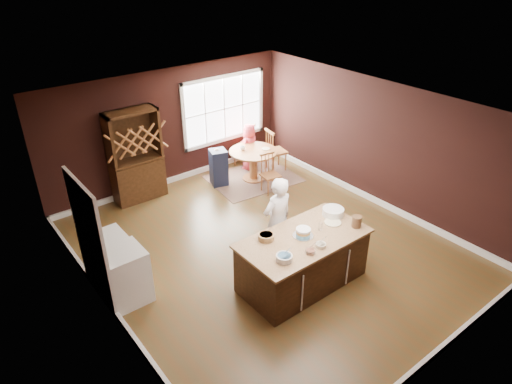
{
  "coord_description": "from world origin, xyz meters",
  "views": [
    {
      "loc": [
        -4.51,
        -5.43,
        5.1
      ],
      "look_at": [
        0.02,
        0.33,
        1.05
      ],
      "focal_mm": 32.0,
      "sensor_mm": 36.0,
      "label": 1
    }
  ],
  "objects_px": {
    "kitchen_island": "(302,261)",
    "hutch": "(136,156)",
    "layer_cake": "(303,232)",
    "high_chair": "(219,167)",
    "seated_woman": "(250,147)",
    "chair_south": "(271,174)",
    "baker": "(277,221)",
    "chair_east": "(276,149)",
    "washer": "(125,276)",
    "chair_north": "(244,145)",
    "toddler": "(219,152)",
    "dryer": "(110,258)",
    "dining_table": "(253,159)"
  },
  "relations": [
    {
      "from": "chair_north",
      "to": "washer",
      "type": "relative_size",
      "value": 1.17
    },
    {
      "from": "dining_table",
      "to": "chair_north",
      "type": "distance_m",
      "value": 0.88
    },
    {
      "from": "seated_woman",
      "to": "layer_cake",
      "type": "bearing_deg",
      "value": 41.18
    },
    {
      "from": "chair_south",
      "to": "high_chair",
      "type": "height_order",
      "value": "chair_south"
    },
    {
      "from": "chair_north",
      "to": "high_chair",
      "type": "xyz_separation_m",
      "value": [
        -1.13,
        -0.52,
        -0.09
      ]
    },
    {
      "from": "chair_north",
      "to": "high_chair",
      "type": "bearing_deg",
      "value": 3.65
    },
    {
      "from": "baker",
      "to": "hutch",
      "type": "relative_size",
      "value": 0.81
    },
    {
      "from": "dryer",
      "to": "high_chair",
      "type": "bearing_deg",
      "value": 27.31
    },
    {
      "from": "baker",
      "to": "seated_woman",
      "type": "relative_size",
      "value": 1.41
    },
    {
      "from": "kitchen_island",
      "to": "hutch",
      "type": "height_order",
      "value": "hutch"
    },
    {
      "from": "hutch",
      "to": "washer",
      "type": "xyz_separation_m",
      "value": [
        -1.63,
        -2.94,
        -0.56
      ]
    },
    {
      "from": "kitchen_island",
      "to": "toddler",
      "type": "bearing_deg",
      "value": 76.0
    },
    {
      "from": "kitchen_island",
      "to": "chair_east",
      "type": "relative_size",
      "value": 1.96
    },
    {
      "from": "washer",
      "to": "seated_woman",
      "type": "bearing_deg",
      "value": 30.32
    },
    {
      "from": "layer_cake",
      "to": "hutch",
      "type": "relative_size",
      "value": 0.16
    },
    {
      "from": "dining_table",
      "to": "seated_woman",
      "type": "bearing_deg",
      "value": 61.18
    },
    {
      "from": "chair_south",
      "to": "dryer",
      "type": "height_order",
      "value": "chair_south"
    },
    {
      "from": "kitchen_island",
      "to": "layer_cake",
      "type": "relative_size",
      "value": 6.38
    },
    {
      "from": "seated_woman",
      "to": "chair_south",
      "type": "bearing_deg",
      "value": 50.89
    },
    {
      "from": "baker",
      "to": "layer_cake",
      "type": "distance_m",
      "value": 0.71
    },
    {
      "from": "layer_cake",
      "to": "high_chair",
      "type": "distance_m",
      "value": 3.92
    },
    {
      "from": "kitchen_island",
      "to": "high_chair",
      "type": "relative_size",
      "value": 2.35
    },
    {
      "from": "chair_south",
      "to": "toddler",
      "type": "xyz_separation_m",
      "value": [
        -0.66,
        1.1,
        0.34
      ]
    },
    {
      "from": "layer_cake",
      "to": "hutch",
      "type": "bearing_deg",
      "value": 101.26
    },
    {
      "from": "washer",
      "to": "layer_cake",
      "type": "bearing_deg",
      "value": -29.15
    },
    {
      "from": "hutch",
      "to": "dryer",
      "type": "height_order",
      "value": "hutch"
    },
    {
      "from": "toddler",
      "to": "dryer",
      "type": "bearing_deg",
      "value": -152.35
    },
    {
      "from": "layer_cake",
      "to": "chair_east",
      "type": "bearing_deg",
      "value": 55.12
    },
    {
      "from": "chair_east",
      "to": "seated_woman",
      "type": "bearing_deg",
      "value": 57.57
    },
    {
      "from": "chair_north",
      "to": "washer",
      "type": "distance_m",
      "value": 5.38
    },
    {
      "from": "kitchen_island",
      "to": "chair_north",
      "type": "distance_m",
      "value": 4.8
    },
    {
      "from": "toddler",
      "to": "hutch",
      "type": "xyz_separation_m",
      "value": [
        -1.81,
        0.5,
        0.22
      ]
    },
    {
      "from": "seated_woman",
      "to": "baker",
      "type": "bearing_deg",
      "value": 37.2
    },
    {
      "from": "chair_east",
      "to": "high_chair",
      "type": "distance_m",
      "value": 1.6
    },
    {
      "from": "kitchen_island",
      "to": "chair_south",
      "type": "xyz_separation_m",
      "value": [
        1.62,
        2.77,
        0.03
      ]
    },
    {
      "from": "high_chair",
      "to": "dryer",
      "type": "xyz_separation_m",
      "value": [
        -3.39,
        -1.75,
        -0.02
      ]
    },
    {
      "from": "chair_south",
      "to": "washer",
      "type": "height_order",
      "value": "same"
    },
    {
      "from": "seated_woman",
      "to": "toddler",
      "type": "height_order",
      "value": "seated_woman"
    },
    {
      "from": "chair_east",
      "to": "hutch",
      "type": "height_order",
      "value": "hutch"
    },
    {
      "from": "kitchen_island",
      "to": "baker",
      "type": "height_order",
      "value": "baker"
    },
    {
      "from": "kitchen_island",
      "to": "seated_woman",
      "type": "xyz_separation_m",
      "value": [
        2.01,
        4.05,
        0.15
      ]
    },
    {
      "from": "kitchen_island",
      "to": "seated_woman",
      "type": "bearing_deg",
      "value": 63.65
    },
    {
      "from": "washer",
      "to": "dryer",
      "type": "bearing_deg",
      "value": 90.0
    },
    {
      "from": "dining_table",
      "to": "chair_north",
      "type": "bearing_deg",
      "value": 67.89
    },
    {
      "from": "dining_table",
      "to": "layer_cake",
      "type": "height_order",
      "value": "layer_cake"
    },
    {
      "from": "chair_south",
      "to": "seated_woman",
      "type": "distance_m",
      "value": 1.34
    },
    {
      "from": "baker",
      "to": "washer",
      "type": "distance_m",
      "value": 2.66
    },
    {
      "from": "layer_cake",
      "to": "toddler",
      "type": "distance_m",
      "value": 3.96
    },
    {
      "from": "layer_cake",
      "to": "hutch",
      "type": "height_order",
      "value": "hutch"
    },
    {
      "from": "baker",
      "to": "washer",
      "type": "height_order",
      "value": "baker"
    }
  ]
}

